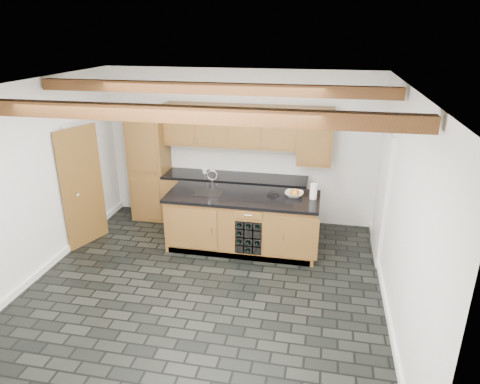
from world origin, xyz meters
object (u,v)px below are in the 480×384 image
object	(u,v)px
fruit_bowl	(294,194)
paper_towel	(313,191)
island	(243,222)
kitchen_scale	(273,194)

from	to	relation	value
fruit_bowl	paper_towel	size ratio (longest dim) A/B	1.18
island	paper_towel	xyz separation A→B (m)	(1.11, 0.08, 0.59)
fruit_bowl	paper_towel	xyz separation A→B (m)	(0.30, -0.05, 0.09)
kitchen_scale	island	bearing A→B (deg)	-162.61
island	kitchen_scale	bearing A→B (deg)	13.40
fruit_bowl	kitchen_scale	bearing A→B (deg)	-176.97
kitchen_scale	fruit_bowl	distance (m)	0.34
fruit_bowl	paper_towel	world-z (taller)	paper_towel
kitchen_scale	paper_towel	xyz separation A→B (m)	(0.64, -0.03, 0.10)
fruit_bowl	paper_towel	distance (m)	0.32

